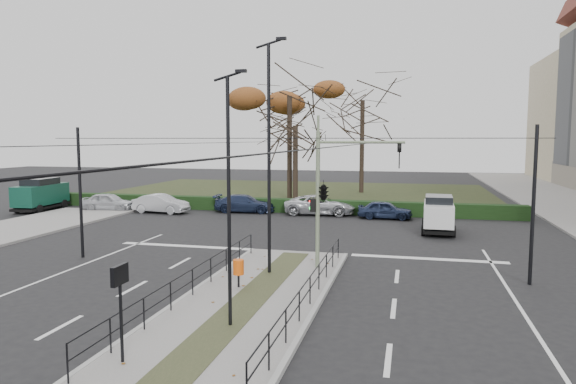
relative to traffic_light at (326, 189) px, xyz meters
name	(u,v)px	position (x,y,z in m)	size (l,w,h in m)	color
ground	(271,282)	(-1.76, -2.19, -3.42)	(140.00, 140.00, 0.00)	black
median_island	(251,300)	(-1.76, -4.69, -3.35)	(4.40, 15.00, 0.14)	slate
park	(298,193)	(-7.76, 29.81, -3.37)	(38.00, 26.00, 0.10)	#242D16
hedge	(260,205)	(-7.76, 16.41, -2.92)	(38.00, 1.00, 1.00)	black
median_railing	(250,275)	(-1.76, -4.79, -2.44)	(4.14, 13.24, 0.92)	black
catenary	(281,189)	(-1.76, -0.57, 0.00)	(20.00, 34.00, 6.00)	black
traffic_light	(326,189)	(0.00, 0.00, 0.00)	(3.83, 2.20, 5.63)	slate
litter_bin	(238,268)	(-2.58, -3.54, -2.56)	(0.39, 0.39, 1.00)	black
info_panel	(120,286)	(-3.26, -10.12, -1.42)	(0.13, 0.62, 2.37)	black
streetlamp_median_near	(229,199)	(-1.55, -7.22, 0.39)	(0.60, 0.12, 7.21)	black
streetlamp_median_far	(269,156)	(-2.01, -1.35, 1.39)	(0.77, 0.16, 9.18)	black
parked_car_first	(109,202)	(-19.03, 13.89, -2.73)	(1.63, 4.06, 1.38)	#B9BBC1
parked_car_second	(161,204)	(-14.60, 13.78, -2.73)	(1.47, 4.20, 1.38)	#B9BBC1
parked_car_third	(245,203)	(-8.67, 15.59, -2.76)	(1.85, 4.54, 1.32)	#1D2845
parked_car_fourth	(320,205)	(-2.98, 15.71, -2.71)	(2.35, 5.11, 1.42)	#B9BBC1
white_van	(438,213)	(5.01, 10.21, -2.27)	(1.96, 4.00, 2.18)	silver
green_van	(41,194)	(-24.21, 12.89, -2.13)	(2.37, 5.09, 2.49)	#0C382A
rust_tree	(290,96)	(-7.01, 23.15, 5.74)	(10.18, 10.18, 11.93)	black
bare_tree_center	(363,107)	(-1.44, 31.15, 5.22)	(8.22, 8.22, 12.23)	black
bare_tree_near	(295,131)	(-6.16, 21.71, 2.70)	(5.78, 5.78, 8.64)	black
parked_car_fifth	(385,210)	(1.71, 14.79, -2.79)	(1.48, 3.68, 1.25)	#1D2845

